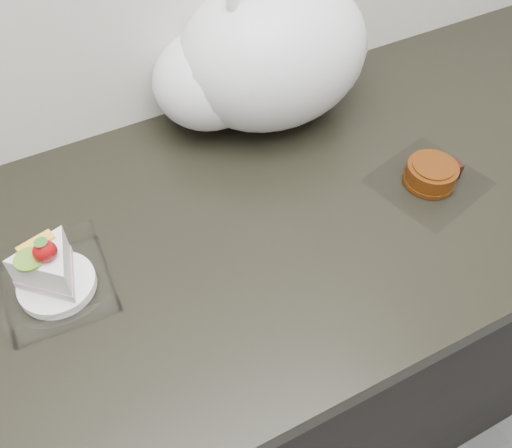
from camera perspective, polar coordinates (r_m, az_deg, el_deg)
counter at (r=1.27m, az=-2.57°, el=-13.79°), size 2.04×0.64×0.90m
cake_tray at (r=0.85m, az=-19.61°, el=-4.97°), size 0.16×0.16×0.12m
mooncake_wrap at (r=0.99m, az=17.14°, el=4.68°), size 0.20×0.19×0.04m
plastic_bag at (r=1.02m, az=0.51°, el=16.30°), size 0.40×0.28×0.32m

